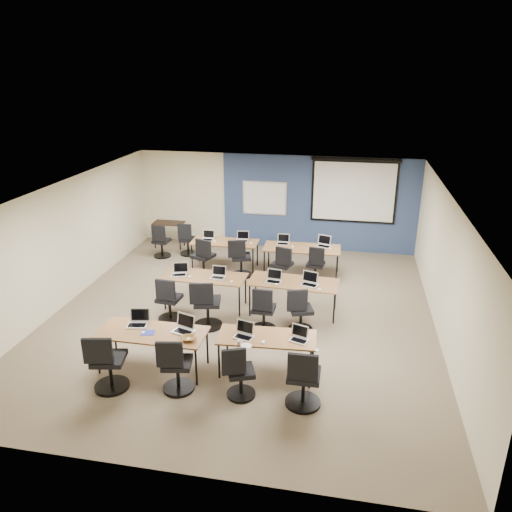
% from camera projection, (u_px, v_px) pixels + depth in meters
% --- Properties ---
extents(floor, '(8.00, 9.00, 0.02)m').
position_uv_depth(floor, '(242.00, 315.00, 10.70)').
color(floor, '#6B6354').
rests_on(floor, ground).
extents(ceiling, '(8.00, 9.00, 0.02)m').
position_uv_depth(ceiling, '(241.00, 192.00, 9.74)').
color(ceiling, white).
rests_on(ceiling, ground).
extents(wall_back, '(8.00, 0.04, 2.70)m').
position_uv_depth(wall_back, '(275.00, 202.00, 14.34)').
color(wall_back, beige).
rests_on(wall_back, ground).
extents(wall_front, '(8.00, 0.04, 2.70)m').
position_uv_depth(wall_front, '(162.00, 386.00, 6.09)').
color(wall_front, beige).
rests_on(wall_front, ground).
extents(wall_left, '(0.04, 9.00, 2.70)m').
position_uv_depth(wall_left, '(63.00, 244.00, 10.93)').
color(wall_left, beige).
rests_on(wall_left, ground).
extents(wall_right, '(0.04, 9.00, 2.70)m').
position_uv_depth(wall_right, '(446.00, 271.00, 9.51)').
color(wall_right, beige).
rests_on(wall_right, ground).
extents(blue_accent_panel, '(5.50, 0.04, 2.70)m').
position_uv_depth(blue_accent_panel, '(319.00, 204.00, 14.10)').
color(blue_accent_panel, '#3D5977').
rests_on(blue_accent_panel, wall_back).
extents(whiteboard, '(1.28, 0.03, 0.98)m').
position_uv_depth(whiteboard, '(265.00, 198.00, 14.29)').
color(whiteboard, silver).
rests_on(whiteboard, wall_back).
extents(projector_screen, '(2.40, 0.10, 1.82)m').
position_uv_depth(projector_screen, '(354.00, 187.00, 13.68)').
color(projector_screen, black).
rests_on(projector_screen, wall_back).
extents(training_table_front_left, '(1.88, 0.79, 0.73)m').
position_uv_depth(training_table_front_left, '(152.00, 334.00, 8.58)').
color(training_table_front_left, '#965629').
rests_on(training_table_front_left, floor).
extents(training_table_front_right, '(1.66, 0.69, 0.73)m').
position_uv_depth(training_table_front_right, '(267.00, 339.00, 8.44)').
color(training_table_front_right, '#935927').
rests_on(training_table_front_right, floor).
extents(training_table_mid_left, '(1.79, 0.75, 0.73)m').
position_uv_depth(training_table_mid_left, '(205.00, 278.00, 10.86)').
color(training_table_mid_left, brown).
rests_on(training_table_mid_left, floor).
extents(training_table_mid_right, '(1.89, 0.79, 0.73)m').
position_uv_depth(training_table_mid_right, '(294.00, 283.00, 10.58)').
color(training_table_mid_right, olive).
rests_on(training_table_mid_right, floor).
extents(training_table_back_left, '(1.74, 0.72, 0.73)m').
position_uv_depth(training_table_back_left, '(225.00, 243.00, 12.99)').
color(training_table_back_left, '#9E652D').
rests_on(training_table_back_left, floor).
extents(training_table_back_right, '(1.92, 0.80, 0.73)m').
position_uv_depth(training_table_back_right, '(302.00, 249.00, 12.56)').
color(training_table_back_right, olive).
rests_on(training_table_back_right, floor).
extents(laptop_0, '(0.35, 0.30, 0.27)m').
position_uv_depth(laptop_0, '(138.00, 321.00, 8.79)').
color(laptop_0, silver).
rests_on(laptop_0, training_table_front_left).
extents(mouse_0, '(0.06, 0.10, 0.03)m').
position_uv_depth(mouse_0, '(143.00, 332.00, 8.53)').
color(mouse_0, white).
rests_on(mouse_0, training_table_front_left).
extents(task_chair_0, '(0.58, 0.58, 1.05)m').
position_uv_depth(task_chair_0, '(107.00, 366.00, 8.10)').
color(task_chair_0, black).
rests_on(task_chair_0, floor).
extents(laptop_1, '(0.36, 0.30, 0.27)m').
position_uv_depth(laptop_1, '(184.00, 327.00, 8.58)').
color(laptop_1, '#B7B7B9').
rests_on(laptop_1, training_table_front_left).
extents(mouse_1, '(0.06, 0.09, 0.03)m').
position_uv_depth(mouse_1, '(189.00, 339.00, 8.33)').
color(mouse_1, white).
rests_on(mouse_1, training_table_front_left).
extents(task_chair_1, '(0.53, 0.53, 1.01)m').
position_uv_depth(task_chair_1, '(176.00, 369.00, 8.06)').
color(task_chair_1, black).
rests_on(task_chair_1, floor).
extents(laptop_2, '(0.32, 0.28, 0.25)m').
position_uv_depth(laptop_2, '(244.00, 333.00, 8.41)').
color(laptop_2, '#B8B8BD').
rests_on(laptop_2, training_table_front_right).
extents(mouse_2, '(0.08, 0.11, 0.04)m').
position_uv_depth(mouse_2, '(263.00, 342.00, 8.23)').
color(mouse_2, white).
rests_on(mouse_2, training_table_front_right).
extents(task_chair_2, '(0.49, 0.47, 0.96)m').
position_uv_depth(task_chair_2, '(239.00, 376.00, 7.92)').
color(task_chair_2, black).
rests_on(task_chair_2, floor).
extents(laptop_3, '(0.30, 0.26, 0.23)m').
position_uv_depth(laptop_3, '(299.00, 337.00, 8.30)').
color(laptop_3, silver).
rests_on(laptop_3, training_table_front_right).
extents(mouse_3, '(0.08, 0.11, 0.03)m').
position_uv_depth(mouse_3, '(317.00, 350.00, 7.99)').
color(mouse_3, white).
rests_on(mouse_3, training_table_front_right).
extents(task_chair_3, '(0.57, 0.57, 1.04)m').
position_uv_depth(task_chair_3, '(303.00, 383.00, 7.69)').
color(task_chair_3, black).
rests_on(task_chair_3, floor).
extents(laptop_4, '(0.33, 0.28, 0.25)m').
position_uv_depth(laptop_4, '(180.00, 272.00, 10.90)').
color(laptop_4, '#A6A6B0').
rests_on(laptop_4, training_table_mid_left).
extents(mouse_4, '(0.08, 0.11, 0.04)m').
position_uv_depth(mouse_4, '(190.00, 277.00, 10.77)').
color(mouse_4, white).
rests_on(mouse_4, training_table_mid_left).
extents(task_chair_4, '(0.51, 0.51, 1.00)m').
position_uv_depth(task_chair_4, '(169.00, 303.00, 10.33)').
color(task_chair_4, black).
rests_on(task_chair_4, floor).
extents(laptop_5, '(0.31, 0.26, 0.24)m').
position_uv_depth(laptop_5, '(218.00, 275.00, 10.76)').
color(laptop_5, silver).
rests_on(laptop_5, training_table_mid_left).
extents(mouse_5, '(0.08, 0.11, 0.04)m').
position_uv_depth(mouse_5, '(232.00, 281.00, 10.54)').
color(mouse_5, white).
rests_on(mouse_5, training_table_mid_left).
extents(task_chair_5, '(0.58, 0.58, 1.05)m').
position_uv_depth(task_chair_5, '(206.00, 308.00, 10.05)').
color(task_chair_5, black).
rests_on(task_chair_5, floor).
extents(laptop_6, '(0.32, 0.27, 0.24)m').
position_uv_depth(laptop_6, '(274.00, 279.00, 10.55)').
color(laptop_6, '#B2B2B2').
rests_on(laptop_6, training_table_mid_right).
extents(mouse_6, '(0.06, 0.10, 0.04)m').
position_uv_depth(mouse_6, '(276.00, 284.00, 10.40)').
color(mouse_6, white).
rests_on(mouse_6, training_table_mid_right).
extents(task_chair_6, '(0.49, 0.49, 0.98)m').
position_uv_depth(task_chair_6, '(263.00, 313.00, 9.93)').
color(task_chair_6, black).
rests_on(task_chair_6, floor).
extents(laptop_7, '(0.34, 0.29, 0.26)m').
position_uv_depth(laptop_7, '(310.00, 282.00, 10.41)').
color(laptop_7, '#AFAFB8').
rests_on(laptop_7, training_table_mid_right).
extents(mouse_7, '(0.06, 0.09, 0.03)m').
position_uv_depth(mouse_7, '(320.00, 289.00, 10.18)').
color(mouse_7, white).
rests_on(mouse_7, training_table_mid_right).
extents(task_chair_7, '(0.51, 0.50, 0.98)m').
position_uv_depth(task_chair_7, '(300.00, 314.00, 9.90)').
color(task_chair_7, black).
rests_on(task_chair_7, floor).
extents(laptop_8, '(0.31, 0.27, 0.24)m').
position_uv_depth(laptop_8, '(208.00, 237.00, 13.09)').
color(laptop_8, silver).
rests_on(laptop_8, training_table_back_left).
extents(mouse_8, '(0.08, 0.11, 0.03)m').
position_uv_depth(mouse_8, '(215.00, 241.00, 12.95)').
color(mouse_8, white).
rests_on(mouse_8, training_table_back_left).
extents(task_chair_8, '(0.57, 0.55, 1.02)m').
position_uv_depth(task_chair_8, '(203.00, 260.00, 12.56)').
color(task_chair_8, black).
rests_on(task_chair_8, floor).
extents(laptop_9, '(0.32, 0.27, 0.24)m').
position_uv_depth(laptop_9, '(242.00, 238.00, 13.01)').
color(laptop_9, silver).
rests_on(laptop_9, training_table_back_left).
extents(mouse_9, '(0.06, 0.10, 0.03)m').
position_uv_depth(mouse_9, '(251.00, 243.00, 12.83)').
color(mouse_9, white).
rests_on(mouse_9, training_table_back_left).
extents(task_chair_9, '(0.55, 0.54, 1.02)m').
position_uv_depth(task_chair_9, '(240.00, 261.00, 12.52)').
color(task_chair_9, black).
rests_on(task_chair_9, floor).
extents(laptop_10, '(0.31, 0.26, 0.24)m').
position_uv_depth(laptop_10, '(283.00, 241.00, 12.80)').
color(laptop_10, '#B0B0BB').
rests_on(laptop_10, training_table_back_right).
extents(mouse_10, '(0.08, 0.11, 0.04)m').
position_uv_depth(mouse_10, '(293.00, 247.00, 12.56)').
color(mouse_10, white).
rests_on(mouse_10, training_table_back_right).
extents(task_chair_10, '(0.51, 0.50, 0.98)m').
position_uv_depth(task_chair_10, '(282.00, 268.00, 12.12)').
color(task_chair_10, black).
rests_on(task_chair_10, floor).
extents(laptop_11, '(0.35, 0.29, 0.26)m').
position_uv_depth(laptop_11, '(324.00, 244.00, 12.62)').
color(laptop_11, '#ACACAC').
rests_on(laptop_11, training_table_back_right).
extents(mouse_11, '(0.08, 0.11, 0.03)m').
position_uv_depth(mouse_11, '(330.00, 248.00, 12.44)').
color(mouse_11, white).
rests_on(mouse_11, training_table_back_right).
extents(task_chair_11, '(0.46, 0.46, 0.95)m').
position_uv_depth(task_chair_11, '(316.00, 267.00, 12.22)').
color(task_chair_11, black).
rests_on(task_chair_11, floor).
extents(blue_mousepad, '(0.27, 0.24, 0.01)m').
position_uv_depth(blue_mousepad, '(148.00, 333.00, 8.53)').
color(blue_mousepad, '#242FA0').
rests_on(blue_mousepad, training_table_front_left).
extents(snack_bowl, '(0.29, 0.29, 0.06)m').
position_uv_depth(snack_bowl, '(189.00, 338.00, 8.31)').
color(snack_bowl, '#995928').
rests_on(snack_bowl, training_table_front_left).
extents(snack_plate, '(0.23, 0.23, 0.01)m').
position_uv_depth(snack_plate, '(246.00, 346.00, 8.13)').
color(snack_plate, white).
rests_on(snack_plate, training_table_front_right).
extents(coffee_cup, '(0.10, 0.10, 0.07)m').
position_uv_depth(coffee_cup, '(240.00, 343.00, 8.13)').
color(coffee_cup, white).
rests_on(coffee_cup, snack_plate).
extents(utility_table, '(0.89, 0.49, 0.75)m').
position_uv_depth(utility_table, '(169.00, 226.00, 14.52)').
color(utility_table, black).
rests_on(utility_table, floor).
extents(spare_chair_a, '(0.47, 0.47, 0.95)m').
position_uv_depth(spare_chair_a, '(187.00, 242.00, 13.96)').
color(spare_chair_a, black).
rests_on(spare_chair_a, floor).
extents(spare_chair_b, '(0.48, 0.48, 0.96)m').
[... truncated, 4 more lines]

